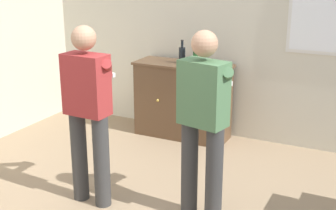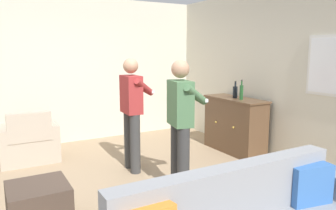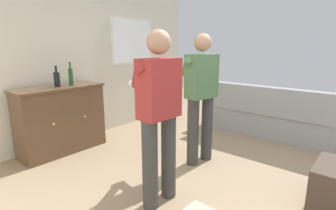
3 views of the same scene
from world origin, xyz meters
The scene contains 6 objects.
wall_back_with_window centered at (0.03, 2.66, 1.40)m, with size 5.20×0.15×2.80m.
sideboard_cabinet centered at (-0.53, 2.30, 0.49)m, with size 1.23×0.49×0.97m.
bottle_wine_green centered at (-0.54, 2.30, 1.08)m, with size 0.08×0.08×0.30m.
bottle_liquor_amber centered at (-0.35, 2.26, 1.10)m, with size 0.06×0.06×0.33m.
person_standing_left centered at (-0.58, 0.36, 0.94)m, with size 0.56×0.48×1.68m.
person_standing_right centered at (0.46, 0.56, 0.94)m, with size 0.55×0.51×1.68m.
Camera 1 is at (1.85, -2.91, 2.23)m, focal length 50.00 mm.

